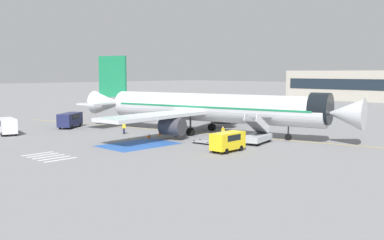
# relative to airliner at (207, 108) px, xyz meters

# --- Properties ---
(ground_plane) EXTENTS (600.00, 600.00, 0.00)m
(ground_plane) POSITION_rel_airliner_xyz_m (1.23, 1.04, -3.72)
(ground_plane) COLOR slate
(apron_leadline_yellow) EXTENTS (74.27, 17.62, 0.01)m
(apron_leadline_yellow) POSITION_rel_airliner_xyz_m (0.66, 0.15, -3.71)
(apron_leadline_yellow) COLOR gold
(apron_leadline_yellow) RESTS_ON ground_plane
(apron_stand_patch_blue) EXTENTS (6.22, 9.09, 0.01)m
(apron_stand_patch_blue) POSITION_rel_airliner_xyz_m (0.66, -13.03, -3.71)
(apron_stand_patch_blue) COLOR #2856A8
(apron_stand_patch_blue) RESTS_ON ground_plane
(apron_walkway_bar_0) EXTENTS (0.44, 3.60, 0.01)m
(apron_walkway_bar_0) POSITION_rel_airliner_xyz_m (-2.34, -24.45, -3.71)
(apron_walkway_bar_0) COLOR silver
(apron_walkway_bar_0) RESTS_ON ground_plane
(apron_walkway_bar_1) EXTENTS (0.44, 3.60, 0.01)m
(apron_walkway_bar_1) POSITION_rel_airliner_xyz_m (-1.14, -24.45, -3.71)
(apron_walkway_bar_1) COLOR silver
(apron_walkway_bar_1) RESTS_ON ground_plane
(apron_walkway_bar_2) EXTENTS (0.44, 3.60, 0.01)m
(apron_walkway_bar_2) POSITION_rel_airliner_xyz_m (0.06, -24.45, -3.71)
(apron_walkway_bar_2) COLOR silver
(apron_walkway_bar_2) RESTS_ON ground_plane
(apron_walkway_bar_3) EXTENTS (0.44, 3.60, 0.01)m
(apron_walkway_bar_3) POSITION_rel_airliner_xyz_m (1.26, -24.45, -3.71)
(apron_walkway_bar_3) COLOR silver
(apron_walkway_bar_3) RESTS_ON ground_plane
(apron_walkway_bar_4) EXTENTS (0.44, 3.60, 0.01)m
(apron_walkway_bar_4) POSITION_rel_airliner_xyz_m (2.46, -24.45, -3.71)
(apron_walkway_bar_4) COLOR silver
(apron_walkway_bar_4) RESTS_ON ground_plane
(airliner) EXTENTS (42.26, 34.40, 11.32)m
(airliner) POSITION_rel_airliner_xyz_m (0.00, 0.00, 0.00)
(airliner) COLOR silver
(airliner) RESTS_ON ground_plane
(boarding_stairs_forward) EXTENTS (3.24, 5.53, 3.89)m
(boarding_stairs_forward) POSITION_rel_airliner_xyz_m (10.32, -2.22, -2.74)
(boarding_stairs_forward) COLOR #ADB2BA
(boarding_stairs_forward) RESTS_ON ground_plane
(fuel_tanker) EXTENTS (9.85, 3.09, 3.50)m
(fuel_tanker) POSITION_rel_airliner_xyz_m (-4.93, 26.35, -1.95)
(fuel_tanker) COLOR #38383D
(fuel_tanker) RESTS_ON ground_plane
(service_van_0) EXTENTS (1.99, 4.36, 2.15)m
(service_van_0) POSITION_rel_airliner_xyz_m (11.45, -9.17, -2.43)
(service_van_0) COLOR yellow
(service_van_0) RESTS_ON ground_plane
(service_van_1) EXTENTS (4.86, 2.97, 2.31)m
(service_van_1) POSITION_rel_airliner_xyz_m (-19.23, -20.48, -2.34)
(service_van_1) COLOR silver
(service_van_1) RESTS_ON ground_plane
(service_van_2) EXTENTS (4.57, 5.33, 2.32)m
(service_van_2) POSITION_rel_airliner_xyz_m (-19.99, -10.15, -2.34)
(service_van_2) COLOR #1E234C
(service_van_2) RESTS_ON ground_plane
(baggage_cart) EXTENTS (2.77, 1.81, 0.87)m
(baggage_cart) POSITION_rel_airliner_xyz_m (5.79, -6.94, -3.46)
(baggage_cart) COLOR gray
(baggage_cart) RESTS_ON ground_plane
(ground_crew_0) EXTENTS (0.47, 0.46, 1.60)m
(ground_crew_0) POSITION_rel_airliner_xyz_m (-0.95, -5.27, -2.81)
(ground_crew_0) COLOR #2D2D33
(ground_crew_0) RESTS_ON ground_plane
(ground_crew_1) EXTENTS (0.38, 0.49, 1.73)m
(ground_crew_1) POSITION_rel_airliner_xyz_m (-8.10, -8.60, -2.72)
(ground_crew_1) COLOR #191E38
(ground_crew_1) RESTS_ON ground_plane
(ground_crew_2) EXTENTS (0.46, 0.29, 1.69)m
(ground_crew_2) POSITION_rel_airliner_xyz_m (5.20, -2.63, -2.75)
(ground_crew_2) COLOR #191E38
(ground_crew_2) RESTS_ON ground_plane
(traffic_cone_0) EXTENTS (0.53, 0.53, 0.59)m
(traffic_cone_0) POSITION_rel_airliner_xyz_m (-2.72, -8.54, -3.42)
(traffic_cone_0) COLOR orange
(traffic_cone_0) RESTS_ON ground_plane
(traffic_cone_1) EXTENTS (0.55, 0.55, 0.61)m
(traffic_cone_1) POSITION_rel_airliner_xyz_m (-4.03, -5.43, -3.41)
(traffic_cone_1) COLOR orange
(traffic_cone_1) RESTS_ON ground_plane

